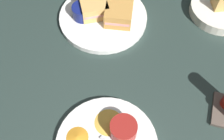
{
  "coord_description": "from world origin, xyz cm",
  "views": [
    {
      "loc": [
        46.79,
        7.84,
        66.01
      ],
      "look_at": [
        9.0,
        -3.02,
        3.0
      ],
      "focal_mm": 46.55,
      "sensor_mm": 36.0,
      "label": 1
    }
  ],
  "objects_px": {
    "ramekin_dark_sauce": "(83,11)",
    "ramekin_light_gravy": "(123,129)",
    "plate_sandwich_main": "(103,18)",
    "sandwich_half_far": "(92,1)",
    "spoon_by_dark_ramekin": "(101,16)",
    "bread_basket_rear": "(222,7)",
    "sandwich_half_near": "(120,8)"
  },
  "relations": [
    {
      "from": "ramekin_dark_sauce",
      "to": "ramekin_light_gravy",
      "type": "xyz_separation_m",
      "value": [
        0.31,
        0.21,
        0.0
      ]
    },
    {
      "from": "plate_sandwich_main",
      "to": "sandwich_half_far",
      "type": "relative_size",
      "value": 1.73
    },
    {
      "from": "spoon_by_dark_ramekin",
      "to": "bread_basket_rear",
      "type": "distance_m",
      "value": 0.36
    },
    {
      "from": "ramekin_dark_sauce",
      "to": "bread_basket_rear",
      "type": "bearing_deg",
      "value": 109.91
    },
    {
      "from": "sandwich_half_near",
      "to": "sandwich_half_far",
      "type": "xyz_separation_m",
      "value": [
        -0.0,
        -0.09,
        0.0
      ]
    },
    {
      "from": "sandwich_half_far",
      "to": "bread_basket_rear",
      "type": "relative_size",
      "value": 0.83
    },
    {
      "from": "plate_sandwich_main",
      "to": "ramekin_light_gravy",
      "type": "height_order",
      "value": "ramekin_light_gravy"
    },
    {
      "from": "plate_sandwich_main",
      "to": "spoon_by_dark_ramekin",
      "type": "height_order",
      "value": "spoon_by_dark_ramekin"
    },
    {
      "from": "ramekin_dark_sauce",
      "to": "ramekin_light_gravy",
      "type": "distance_m",
      "value": 0.38
    },
    {
      "from": "bread_basket_rear",
      "to": "ramekin_dark_sauce",
      "type": "bearing_deg",
      "value": -70.09
    },
    {
      "from": "ramekin_dark_sauce",
      "to": "bread_basket_rear",
      "type": "relative_size",
      "value": 0.34
    },
    {
      "from": "plate_sandwich_main",
      "to": "sandwich_half_far",
      "type": "xyz_separation_m",
      "value": [
        -0.03,
        -0.04,
        0.03
      ]
    },
    {
      "from": "sandwich_half_far",
      "to": "ramekin_light_gravy",
      "type": "height_order",
      "value": "sandwich_half_far"
    },
    {
      "from": "ramekin_light_gravy",
      "to": "bread_basket_rear",
      "type": "distance_m",
      "value": 0.49
    },
    {
      "from": "ramekin_dark_sauce",
      "to": "bread_basket_rear",
      "type": "distance_m",
      "value": 0.42
    },
    {
      "from": "sandwich_half_near",
      "to": "ramekin_dark_sauce",
      "type": "xyz_separation_m",
      "value": [
        0.04,
        -0.1,
        -0.0
      ]
    },
    {
      "from": "plate_sandwich_main",
      "to": "ramekin_light_gravy",
      "type": "relative_size",
      "value": 4.21
    },
    {
      "from": "ramekin_light_gravy",
      "to": "bread_basket_rear",
      "type": "xyz_separation_m",
      "value": [
        -0.46,
        0.18,
        -0.02
      ]
    },
    {
      "from": "ramekin_dark_sauce",
      "to": "ramekin_light_gravy",
      "type": "relative_size",
      "value": 0.99
    },
    {
      "from": "sandwich_half_near",
      "to": "ramekin_light_gravy",
      "type": "xyz_separation_m",
      "value": [
        0.35,
        0.11,
        -0.0
      ]
    },
    {
      "from": "ramekin_dark_sauce",
      "to": "bread_basket_rear",
      "type": "xyz_separation_m",
      "value": [
        -0.14,
        0.39,
        -0.01
      ]
    },
    {
      "from": "plate_sandwich_main",
      "to": "ramekin_light_gravy",
      "type": "distance_m",
      "value": 0.37
    },
    {
      "from": "sandwich_half_far",
      "to": "ramekin_light_gravy",
      "type": "bearing_deg",
      "value": 28.0
    },
    {
      "from": "spoon_by_dark_ramekin",
      "to": "ramekin_light_gravy",
      "type": "bearing_deg",
      "value": 25.45
    },
    {
      "from": "ramekin_dark_sauce",
      "to": "ramekin_light_gravy",
      "type": "height_order",
      "value": "ramekin_light_gravy"
    },
    {
      "from": "ramekin_dark_sauce",
      "to": "sandwich_half_far",
      "type": "bearing_deg",
      "value": 162.25
    },
    {
      "from": "ramekin_dark_sauce",
      "to": "spoon_by_dark_ramekin",
      "type": "xyz_separation_m",
      "value": [
        -0.01,
        0.05,
        -0.02
      ]
    },
    {
      "from": "plate_sandwich_main",
      "to": "ramekin_light_gravy",
      "type": "bearing_deg",
      "value": 24.25
    },
    {
      "from": "sandwich_half_far",
      "to": "ramekin_light_gravy",
      "type": "xyz_separation_m",
      "value": [
        0.36,
        0.19,
        -0.0
      ]
    },
    {
      "from": "plate_sandwich_main",
      "to": "bread_basket_rear",
      "type": "height_order",
      "value": "bread_basket_rear"
    },
    {
      "from": "spoon_by_dark_ramekin",
      "to": "bread_basket_rear",
      "type": "bearing_deg",
      "value": 110.63
    },
    {
      "from": "plate_sandwich_main",
      "to": "ramekin_dark_sauce",
      "type": "relative_size",
      "value": 4.24
    }
  ]
}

